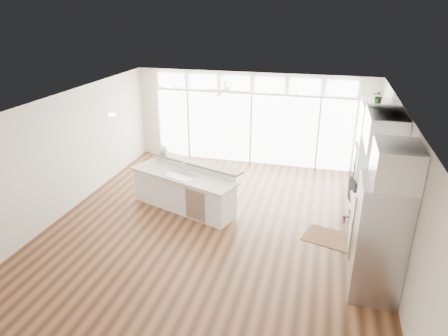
# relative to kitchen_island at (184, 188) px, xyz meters

# --- Properties ---
(floor) EXTENTS (7.00, 8.00, 0.02)m
(floor) POSITION_rel_kitchen_island_xyz_m (0.93, -0.61, -0.54)
(floor) COLOR #3D2213
(floor) RESTS_ON ground
(ceiling) EXTENTS (7.00, 8.00, 0.02)m
(ceiling) POSITION_rel_kitchen_island_xyz_m (0.93, -0.61, 2.17)
(ceiling) COLOR white
(ceiling) RESTS_ON wall_back
(wall_back) EXTENTS (7.00, 0.04, 2.70)m
(wall_back) POSITION_rel_kitchen_island_xyz_m (0.93, 3.39, 0.82)
(wall_back) COLOR beige
(wall_back) RESTS_ON floor
(wall_front) EXTENTS (7.00, 0.04, 2.70)m
(wall_front) POSITION_rel_kitchen_island_xyz_m (0.93, -4.61, 0.82)
(wall_front) COLOR beige
(wall_front) RESTS_ON floor
(wall_left) EXTENTS (0.04, 8.00, 2.70)m
(wall_left) POSITION_rel_kitchen_island_xyz_m (-2.57, -0.61, 0.82)
(wall_left) COLOR beige
(wall_left) RESTS_ON floor
(wall_right) EXTENTS (0.04, 8.00, 2.70)m
(wall_right) POSITION_rel_kitchen_island_xyz_m (4.43, -0.61, 0.82)
(wall_right) COLOR beige
(wall_right) RESTS_ON floor
(glass_wall) EXTENTS (5.80, 0.06, 2.08)m
(glass_wall) POSITION_rel_kitchen_island_xyz_m (0.93, 3.33, 0.52)
(glass_wall) COLOR white
(glass_wall) RESTS_ON wall_back
(transom_row) EXTENTS (5.90, 0.06, 0.40)m
(transom_row) POSITION_rel_kitchen_island_xyz_m (0.93, 3.33, 1.85)
(transom_row) COLOR white
(transom_row) RESTS_ON wall_back
(desk_window) EXTENTS (0.04, 0.85, 0.85)m
(desk_window) POSITION_rel_kitchen_island_xyz_m (4.39, -0.31, 1.02)
(desk_window) COLOR white
(desk_window) RESTS_ON wall_right
(ceiling_fan) EXTENTS (1.16, 1.16, 0.32)m
(ceiling_fan) POSITION_rel_kitchen_island_xyz_m (0.43, 2.19, 1.95)
(ceiling_fan) COLOR silver
(ceiling_fan) RESTS_ON ceiling
(recessed_lights) EXTENTS (3.40, 3.00, 0.02)m
(recessed_lights) POSITION_rel_kitchen_island_xyz_m (0.93, -0.41, 2.15)
(recessed_lights) COLOR white
(recessed_lights) RESTS_ON ceiling
(oven_cabinet) EXTENTS (0.64, 1.20, 2.50)m
(oven_cabinet) POSITION_rel_kitchen_island_xyz_m (4.10, 1.19, 0.72)
(oven_cabinet) COLOR white
(oven_cabinet) RESTS_ON floor
(desk_nook) EXTENTS (0.72, 1.30, 0.76)m
(desk_nook) POSITION_rel_kitchen_island_xyz_m (4.06, -0.31, -0.15)
(desk_nook) COLOR white
(desk_nook) RESTS_ON floor
(upper_cabinets) EXTENTS (0.64, 1.30, 0.64)m
(upper_cabinets) POSITION_rel_kitchen_island_xyz_m (4.10, -0.31, 1.82)
(upper_cabinets) COLOR white
(upper_cabinets) RESTS_ON wall_right
(refrigerator) EXTENTS (0.76, 0.90, 2.00)m
(refrigerator) POSITION_rel_kitchen_island_xyz_m (4.04, -1.96, 0.47)
(refrigerator) COLOR #B0B1B5
(refrigerator) RESTS_ON floor
(fridge_cabinet) EXTENTS (0.64, 0.90, 0.60)m
(fridge_cabinet) POSITION_rel_kitchen_island_xyz_m (4.10, -1.96, 1.77)
(fridge_cabinet) COLOR white
(fridge_cabinet) RESTS_ON wall_right
(framed_photos) EXTENTS (0.06, 0.22, 0.80)m
(framed_photos) POSITION_rel_kitchen_island_xyz_m (4.39, 0.31, 0.87)
(framed_photos) COLOR black
(framed_photos) RESTS_ON wall_right
(kitchen_island) EXTENTS (2.83, 1.83, 1.05)m
(kitchen_island) POSITION_rel_kitchen_island_xyz_m (0.00, 0.00, 0.00)
(kitchen_island) COLOR white
(kitchen_island) RESTS_ON floor
(rug) EXTENTS (1.16, 0.97, 0.01)m
(rug) POSITION_rel_kitchen_island_xyz_m (3.34, -0.47, -0.52)
(rug) COLOR #391F12
(rug) RESTS_ON floor
(office_chair) EXTENTS (0.60, 0.57, 0.97)m
(office_chair) POSITION_rel_kitchen_island_xyz_m (3.95, 0.47, -0.04)
(office_chair) COLOR black
(office_chair) RESTS_ON floor
(fishbowl) EXTENTS (0.25, 0.25, 0.22)m
(fishbowl) POSITION_rel_kitchen_island_xyz_m (-0.76, 0.70, 0.63)
(fishbowl) COLOR silver
(fishbowl) RESTS_ON kitchen_island
(monitor) EXTENTS (0.15, 0.48, 0.40)m
(monitor) POSITION_rel_kitchen_island_xyz_m (3.98, -0.31, 0.43)
(monitor) COLOR black
(monitor) RESTS_ON desk_nook
(keyboard) EXTENTS (0.16, 0.36, 0.02)m
(keyboard) POSITION_rel_kitchen_island_xyz_m (3.81, -0.31, 0.24)
(keyboard) COLOR white
(keyboard) RESTS_ON desk_nook
(potted_plant) EXTENTS (0.30, 0.32, 0.23)m
(potted_plant) POSITION_rel_kitchen_island_xyz_m (4.10, 1.19, 2.09)
(potted_plant) COLOR #305A26
(potted_plant) RESTS_ON oven_cabinet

